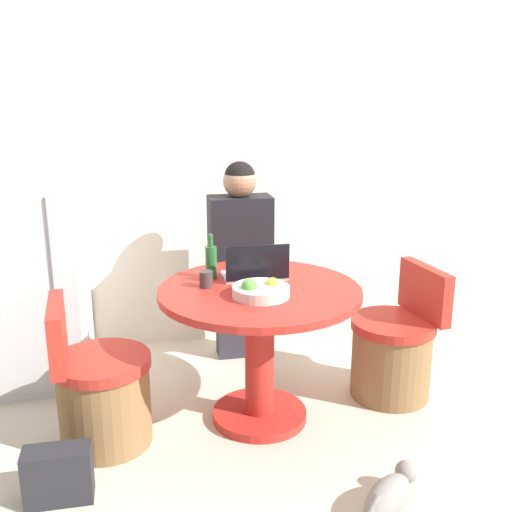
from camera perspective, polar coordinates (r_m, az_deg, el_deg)
name	(u,v)px	position (r m, az deg, el deg)	size (l,w,h in m)	color
ground_plane	(274,442)	(3.32, 1.76, -17.26)	(12.00, 12.00, 0.00)	beige
wall_back	(229,163)	(4.23, -2.62, 8.88)	(7.00, 0.06, 2.60)	silver
refrigerator	(22,245)	(3.93, -21.37, 0.98)	(0.71, 0.71, 1.76)	silver
dining_table	(260,329)	(3.27, 0.35, -6.94)	(1.09, 1.09, 0.78)	#B2261E
chair_left_side	(101,394)	(3.28, -14.56, -12.64)	(0.50, 0.50, 0.80)	brown
chair_right_side	(394,352)	(3.73, 13.00, -8.89)	(0.51, 0.50, 0.80)	brown
person_seated	(239,254)	(3.92, -1.61, 0.21)	(0.40, 0.37, 1.37)	#2D2D38
laptop	(255,271)	(3.32, -0.07, -1.45)	(0.35, 0.21, 0.21)	#B7B7BC
fruit_bowl	(260,290)	(3.05, 0.42, -3.30)	(0.30, 0.30, 0.10)	beige
coffee_cup	(206,279)	(3.20, -4.77, -2.23)	(0.07, 0.07, 0.09)	#383333
bottle	(211,261)	(3.33, -4.30, -0.49)	(0.06, 0.06, 0.25)	#23602D
cat	(390,494)	(2.90, 12.61, -21.25)	(0.37, 0.33, 0.16)	gray
handbag	(58,475)	(3.00, -18.33, -19.17)	(0.30, 0.14, 0.26)	#232328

